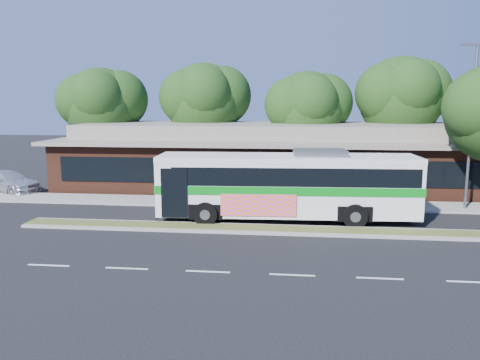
# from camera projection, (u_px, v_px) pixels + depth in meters

# --- Properties ---
(ground) EXTENTS (120.00, 120.00, 0.00)m
(ground) POSITION_uv_depth(u_px,v_px,m) (292.00, 235.00, 21.29)
(ground) COLOR black
(ground) RESTS_ON ground
(median_strip) EXTENTS (26.00, 1.10, 0.15)m
(median_strip) POSITION_uv_depth(u_px,v_px,m) (292.00, 230.00, 21.87)
(median_strip) COLOR #454A1F
(median_strip) RESTS_ON ground
(sidewalk) EXTENTS (44.00, 2.60, 0.12)m
(sidewalk) POSITION_uv_depth(u_px,v_px,m) (292.00, 204.00, 27.56)
(sidewalk) COLOR gray
(sidewalk) RESTS_ON ground
(parking_lot) EXTENTS (14.00, 12.00, 0.01)m
(parking_lot) POSITION_uv_depth(u_px,v_px,m) (36.00, 188.00, 33.03)
(parking_lot) COLOR black
(parking_lot) RESTS_ON ground
(plaza_building) EXTENTS (33.20, 11.20, 4.45)m
(plaza_building) POSITION_uv_depth(u_px,v_px,m) (293.00, 156.00, 33.67)
(plaza_building) COLOR #4E2618
(plaza_building) RESTS_ON ground
(lamp_post) EXTENTS (0.93, 0.18, 9.07)m
(lamp_post) POSITION_uv_depth(u_px,v_px,m) (471.00, 122.00, 25.34)
(lamp_post) COLOR slate
(lamp_post) RESTS_ON ground
(tree_bg_a) EXTENTS (6.47, 5.80, 8.63)m
(tree_bg_a) POSITION_uv_depth(u_px,v_px,m) (107.00, 103.00, 36.73)
(tree_bg_a) COLOR black
(tree_bg_a) RESTS_ON ground
(tree_bg_b) EXTENTS (6.69, 6.00, 9.00)m
(tree_bg_b) POSITION_uv_depth(u_px,v_px,m) (210.00, 100.00, 36.81)
(tree_bg_b) COLOR black
(tree_bg_b) RESTS_ON ground
(tree_bg_c) EXTENTS (6.24, 5.60, 8.26)m
(tree_bg_c) POSITION_uv_depth(u_px,v_px,m) (312.00, 107.00, 35.05)
(tree_bg_c) COLOR black
(tree_bg_c) RESTS_ON ground
(tree_bg_d) EXTENTS (6.91, 6.20, 9.37)m
(tree_bg_d) POSITION_uv_depth(u_px,v_px,m) (406.00, 96.00, 35.16)
(tree_bg_d) COLOR black
(tree_bg_d) RESTS_ON ground
(transit_bus) EXTENTS (13.12, 3.48, 3.65)m
(transit_bus) POSITION_uv_depth(u_px,v_px,m) (288.00, 181.00, 23.66)
(transit_bus) COLOR white
(transit_bus) RESTS_ON ground
(sedan) EXTENTS (5.31, 3.56, 1.43)m
(sedan) POSITION_uv_depth(u_px,v_px,m) (7.00, 182.00, 31.31)
(sedan) COLOR silver
(sedan) RESTS_ON ground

